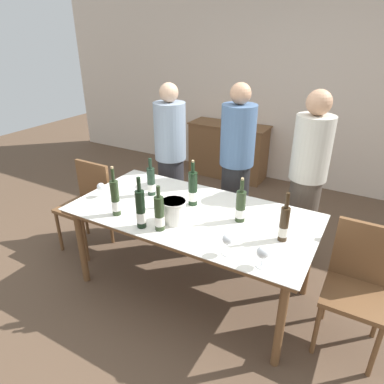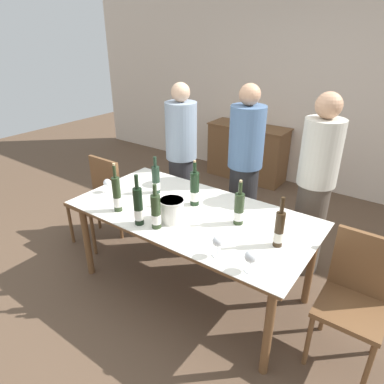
# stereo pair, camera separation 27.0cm
# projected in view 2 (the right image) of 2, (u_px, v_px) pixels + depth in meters

# --- Properties ---
(ground_plane) EXTENTS (12.00, 12.00, 0.00)m
(ground_plane) POSITION_uv_depth(u_px,v_px,m) (192.00, 286.00, 3.11)
(ground_plane) COLOR brown
(back_wall) EXTENTS (8.00, 0.10, 2.80)m
(back_wall) POSITION_uv_depth(u_px,v_px,m) (316.00, 88.00, 4.57)
(back_wall) COLOR beige
(back_wall) RESTS_ON ground_plane
(sideboard_cabinet) EXTENTS (1.19, 0.46, 0.82)m
(sideboard_cabinet) POSITION_uv_depth(u_px,v_px,m) (247.00, 152.00, 5.21)
(sideboard_cabinet) COLOR brown
(sideboard_cabinet) RESTS_ON ground_plane
(dining_table) EXTENTS (1.98, 1.01, 0.77)m
(dining_table) POSITION_uv_depth(u_px,v_px,m) (192.00, 219.00, 2.81)
(dining_table) COLOR brown
(dining_table) RESTS_ON ground_plane
(ice_bucket) EXTENTS (0.19, 0.19, 0.18)m
(ice_bucket) POSITION_uv_depth(u_px,v_px,m) (172.00, 210.00, 2.61)
(ice_bucket) COLOR white
(ice_bucket) RESTS_ON dining_table
(wine_bottle_0) EXTENTS (0.08, 0.08, 0.36)m
(wine_bottle_0) POSITION_uv_depth(u_px,v_px,m) (239.00, 209.00, 2.57)
(wine_bottle_0) COLOR #28381E
(wine_bottle_0) RESTS_ON dining_table
(wine_bottle_1) EXTENTS (0.07, 0.07, 0.35)m
(wine_bottle_1) POSITION_uv_depth(u_px,v_px,m) (156.00, 212.00, 2.51)
(wine_bottle_1) COLOR #28381E
(wine_bottle_1) RESTS_ON dining_table
(wine_bottle_2) EXTENTS (0.07, 0.07, 0.37)m
(wine_bottle_2) POSITION_uv_depth(u_px,v_px,m) (279.00, 230.00, 2.30)
(wine_bottle_2) COLOR #332314
(wine_bottle_2) RESTS_ON dining_table
(wine_bottle_3) EXTENTS (0.07, 0.07, 0.41)m
(wine_bottle_3) POSITION_uv_depth(u_px,v_px,m) (117.00, 195.00, 2.74)
(wine_bottle_3) COLOR #28381E
(wine_bottle_3) RESTS_ON dining_table
(wine_bottle_4) EXTENTS (0.07, 0.07, 0.40)m
(wine_bottle_4) POSITION_uv_depth(u_px,v_px,m) (138.00, 207.00, 2.55)
(wine_bottle_4) COLOR black
(wine_bottle_4) RESTS_ON dining_table
(wine_bottle_5) EXTENTS (0.07, 0.07, 0.34)m
(wine_bottle_5) POSITION_uv_depth(u_px,v_px,m) (156.00, 180.00, 3.05)
(wine_bottle_5) COLOR #1E3323
(wine_bottle_5) RESTS_ON dining_table
(wine_bottle_6) EXTENTS (0.08, 0.08, 0.40)m
(wine_bottle_6) POSITION_uv_depth(u_px,v_px,m) (195.00, 190.00, 2.84)
(wine_bottle_6) COLOR black
(wine_bottle_6) RESTS_ON dining_table
(wine_glass_0) EXTENTS (0.07, 0.07, 0.13)m
(wine_glass_0) POSITION_uv_depth(u_px,v_px,m) (107.00, 183.00, 3.08)
(wine_glass_0) COLOR white
(wine_glass_0) RESTS_ON dining_table
(wine_glass_1) EXTENTS (0.08, 0.08, 0.15)m
(wine_glass_1) POSITION_uv_depth(u_px,v_px,m) (251.00, 257.00, 2.06)
(wine_glass_1) COLOR white
(wine_glass_1) RESTS_ON dining_table
(wine_glass_2) EXTENTS (0.07, 0.07, 0.15)m
(wine_glass_2) POSITION_uv_depth(u_px,v_px,m) (218.00, 242.00, 2.20)
(wine_glass_2) COLOR white
(wine_glass_2) RESTS_ON dining_table
(chair_right_end) EXTENTS (0.42, 0.42, 0.93)m
(chair_right_end) POSITION_uv_depth(u_px,v_px,m) (357.00, 293.00, 2.26)
(chair_right_end) COLOR brown
(chair_right_end) RESTS_ON ground_plane
(chair_left_end) EXTENTS (0.42, 0.42, 0.89)m
(chair_left_end) POSITION_uv_depth(u_px,v_px,m) (98.00, 194.00, 3.62)
(chair_left_end) COLOR brown
(chair_left_end) RESTS_ON ground_plane
(person_host) EXTENTS (0.33, 0.33, 1.64)m
(person_host) POSITION_uv_depth(u_px,v_px,m) (181.00, 161.00, 3.70)
(person_host) COLOR #2D2D33
(person_host) RESTS_ON ground_plane
(person_guest_left) EXTENTS (0.33, 0.33, 1.69)m
(person_guest_left) POSITION_uv_depth(u_px,v_px,m) (244.00, 173.00, 3.32)
(person_guest_left) COLOR #262628
(person_guest_left) RESTS_ON ground_plane
(person_guest_right) EXTENTS (0.33, 0.33, 1.68)m
(person_guest_right) POSITION_uv_depth(u_px,v_px,m) (315.00, 189.00, 2.99)
(person_guest_right) COLOR #51473D
(person_guest_right) RESTS_ON ground_plane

